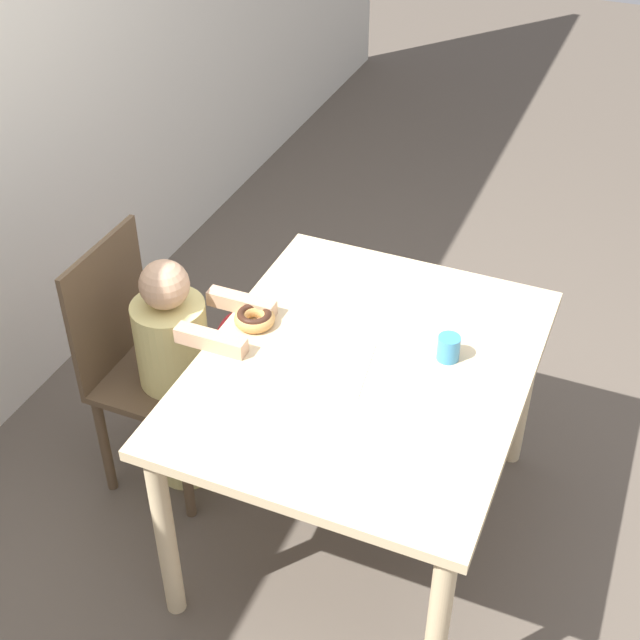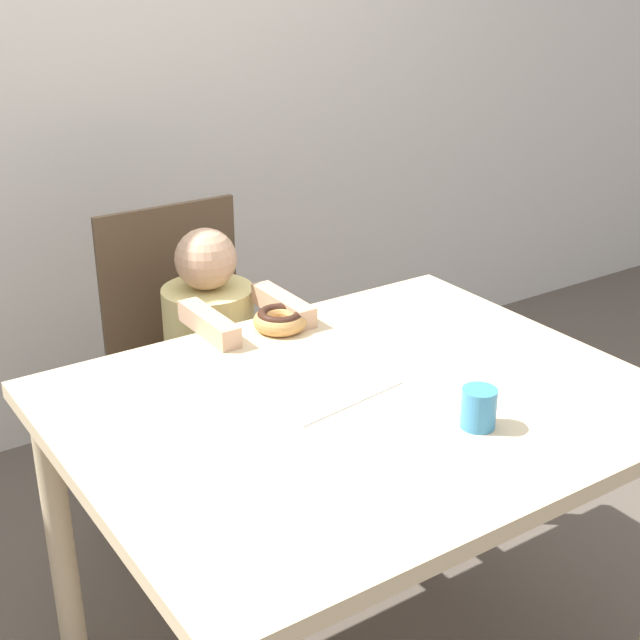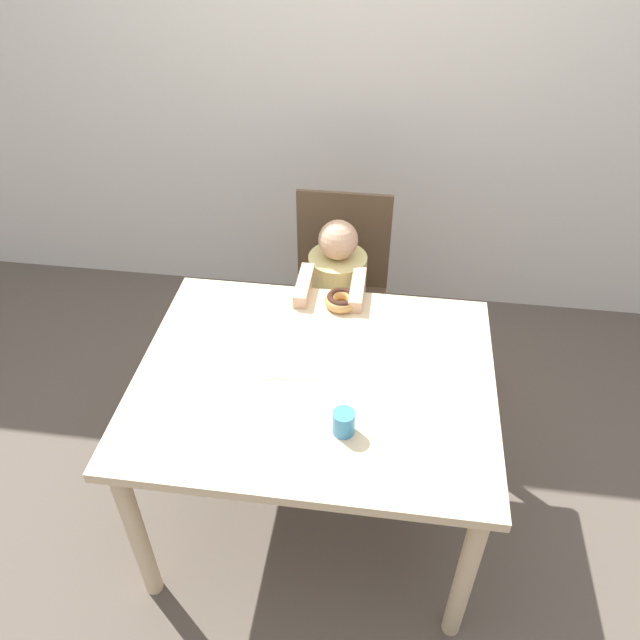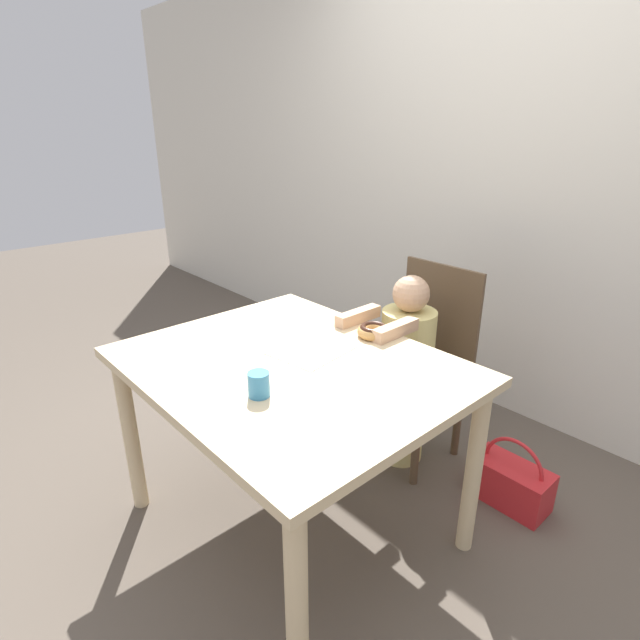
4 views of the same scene
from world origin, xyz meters
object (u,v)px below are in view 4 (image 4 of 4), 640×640
Objects in this scene: chair at (421,361)px; donut at (374,331)px; child_figure at (404,372)px; handbag at (510,482)px; cup at (259,384)px.

donut is at bearing -82.95° from chair.
donut is at bearing -79.95° from child_figure.
handbag is 1.24m from cup.
chair is 0.64m from handbag.
handbag is at bearing 67.95° from cup.
child_figure is at bearing 97.86° from cup.
chair is at bearing 177.64° from handbag.
chair reaches higher than handbag.
child_figure is 0.94m from cup.
chair reaches higher than donut.
cup is at bearing -83.08° from chair.
chair reaches higher than child_figure.
child_figure is 0.41m from donut.
chair is at bearing 90.00° from child_figure.
chair is 2.85× the size of handbag.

